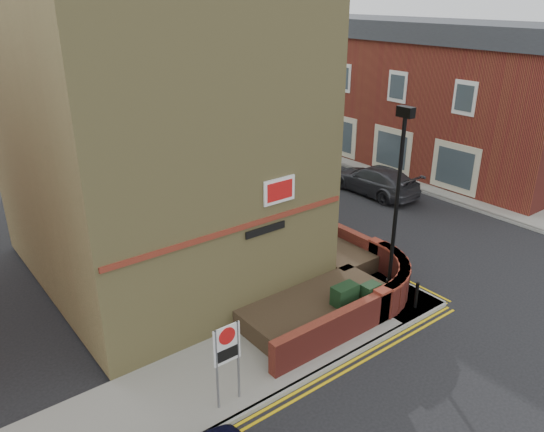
{
  "coord_description": "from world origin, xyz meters",
  "views": [
    {
      "loc": [
        -10.39,
        -8.16,
        9.35
      ],
      "look_at": [
        -0.96,
        4.0,
        2.84
      ],
      "focal_mm": 35.0,
      "sensor_mm": 36.0,
      "label": 1
    }
  ],
  "objects": [
    {
      "name": "yellow_lines_side",
      "position": [
        -3.5,
        -0.25,
        0.01
      ],
      "size": [
        13.0,
        0.28,
        0.01
      ],
      "primitive_type": "cube",
      "color": "gold",
      "rests_on": "ground"
    },
    {
      "name": "red_car_main",
      "position": [
        4.44,
        16.1,
        0.64
      ],
      "size": [
        3.59,
        5.04,
        1.28
      ],
      "primitive_type": "imported",
      "rotation": [
        0.0,
        0.0,
        0.36
      ],
      "color": "maroon",
      "rests_on": "ground"
    },
    {
      "name": "corner_building",
      "position": [
        -2.84,
        8.0,
        6.23
      ],
      "size": [
        8.95,
        10.4,
        13.6
      ],
      "color": "tan",
      "rests_on": "ground"
    },
    {
      "name": "utility_cabinet_large",
      "position": [
        -0.3,
        1.3,
        0.72
      ],
      "size": [
        0.8,
        0.45,
        1.2
      ],
      "primitive_type": "cube",
      "color": "black",
      "rests_on": "pavement_corner"
    },
    {
      "name": "far_terrace_cream",
      "position": [
        14.5,
        38.0,
        4.05
      ],
      "size": [
        5.4,
        12.4,
        8.0
      ],
      "color": "beige",
      "rests_on": "ground"
    },
    {
      "name": "yellow_lines_main",
      "position": [
        3.25,
        16.0,
        0.01
      ],
      "size": [
        0.28,
        32.0,
        0.01
      ],
      "primitive_type": "cube",
      "color": "gold",
      "rests_on": "ground"
    },
    {
      "name": "kerb_side",
      "position": [
        -3.5,
        0.0,
        0.06
      ],
      "size": [
        13.0,
        0.15,
        0.12
      ],
      "primitive_type": "cube",
      "color": "gray",
      "rests_on": "ground"
    },
    {
      "name": "pavement_far",
      "position": [
        13.0,
        13.0,
        0.06
      ],
      "size": [
        4.0,
        40.0,
        0.12
      ],
      "primitive_type": "cube",
      "color": "gray",
      "rests_on": "ground"
    },
    {
      "name": "traffic_light_assembly",
      "position": [
        2.4,
        25.0,
        2.78
      ],
      "size": [
        0.2,
        0.16,
        4.2
      ],
      "color": "black",
      "rests_on": "pavement_main"
    },
    {
      "name": "utility_cabinet_small",
      "position": [
        0.5,
        1.0,
        0.67
      ],
      "size": [
        0.55,
        0.4,
        1.1
      ],
      "primitive_type": "cube",
      "color": "black",
      "rests_on": "pavement_corner"
    },
    {
      "name": "far_terrace",
      "position": [
        14.5,
        17.0,
        4.04
      ],
      "size": [
        5.4,
        30.4,
        8.0
      ],
      "color": "maroon",
      "rests_on": "ground"
    },
    {
      "name": "tree_mid",
      "position": [
        2.0,
        22.05,
        5.2
      ],
      "size": [
        4.03,
        4.03,
        7.42
      ],
      "color": "#382B1E",
      "rests_on": "pavement_main"
    },
    {
      "name": "grey_car_far",
      "position": [
        9.0,
        8.51,
        0.71
      ],
      "size": [
        2.03,
        4.89,
        1.41
      ],
      "primitive_type": "imported",
      "rotation": [
        0.0,
        0.0,
        3.15
      ],
      "color": "#323237",
      "rests_on": "ground"
    },
    {
      "name": "bollard_near",
      "position": [
        2.0,
        0.4,
        0.57
      ],
      "size": [
        0.11,
        0.11,
        0.9
      ],
      "primitive_type": "cylinder",
      "color": "black",
      "rests_on": "pavement_corner"
    },
    {
      "name": "silver_car_far",
      "position": [
        9.0,
        14.0,
        0.67
      ],
      "size": [
        2.55,
        4.19,
        1.33
      ],
      "primitive_type": "imported",
      "rotation": [
        0.0,
        0.0,
        3.41
      ],
      "color": "#A3A5AB",
      "rests_on": "ground"
    },
    {
      "name": "silver_car_near",
      "position": [
        5.0,
        10.96,
        0.68
      ],
      "size": [
        2.88,
        4.39,
        1.37
      ],
      "primitive_type": "imported",
      "rotation": [
        0.0,
        0.0,
        -0.38
      ],
      "color": "#AAADB2",
      "rests_on": "ground"
    },
    {
      "name": "bollard_far",
      "position": [
        2.6,
        1.2,
        0.57
      ],
      "size": [
        0.11,
        0.11,
        0.9
      ],
      "primitive_type": "cylinder",
      "color": "black",
      "rests_on": "pavement_corner"
    },
    {
      "name": "kerb_main_far",
      "position": [
        11.0,
        13.0,
        0.06
      ],
      "size": [
        0.15,
        40.0,
        0.12
      ],
      "primitive_type": "cube",
      "color": "gray",
      "rests_on": "ground"
    },
    {
      "name": "lamppost",
      "position": [
        1.6,
        1.2,
        3.34
      ],
      "size": [
        0.25,
        0.5,
        6.3
      ],
      "color": "black",
      "rests_on": "pavement_corner"
    },
    {
      "name": "garden_wall",
      "position": [
        0.0,
        2.5,
        0.0
      ],
      "size": [
        6.8,
        6.0,
        1.2
      ],
      "primitive_type": null,
      "color": "maroon",
      "rests_on": "ground"
    },
    {
      "name": "pavement_main",
      "position": [
        2.0,
        16.0,
        0.06
      ],
      "size": [
        2.0,
        32.0,
        0.12
      ],
      "primitive_type": "cube",
      "color": "gray",
      "rests_on": "ground"
    },
    {
      "name": "ground",
      "position": [
        0.0,
        0.0,
        0.0
      ],
      "size": [
        120.0,
        120.0,
        0.0
      ],
      "primitive_type": "plane",
      "color": "black",
      "rests_on": "ground"
    },
    {
      "name": "tree_far",
      "position": [
        2.0,
        30.05,
        4.91
      ],
      "size": [
        3.81,
        3.81,
        7.0
      ],
      "color": "#382B1E",
      "rests_on": "pavement_main"
    },
    {
      "name": "zone_sign",
      "position": [
        -5.0,
        0.5,
        1.64
      ],
      "size": [
        0.72,
        0.07,
        2.2
      ],
      "color": "slate",
      "rests_on": "pavement_corner"
    },
    {
      "name": "pavement_corner",
      "position": [
        -3.5,
        1.5,
        0.06
      ],
      "size": [
        13.0,
        3.0,
        0.12
      ],
      "primitive_type": "cube",
      "color": "gray",
      "rests_on": "ground"
    },
    {
      "name": "kerb_main_near",
      "position": [
        3.0,
        16.0,
        0.06
      ],
      "size": [
        0.15,
        32.0,
        0.12
      ],
      "primitive_type": "cube",
      "color": "gray",
      "rests_on": "ground"
    },
    {
      "name": "tree_near",
      "position": [
        2.0,
        14.05,
        4.7
      ],
      "size": [
        3.64,
        3.65,
        6.7
      ],
      "color": "#382B1E",
      "rests_on": "pavement_main"
    }
  ]
}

